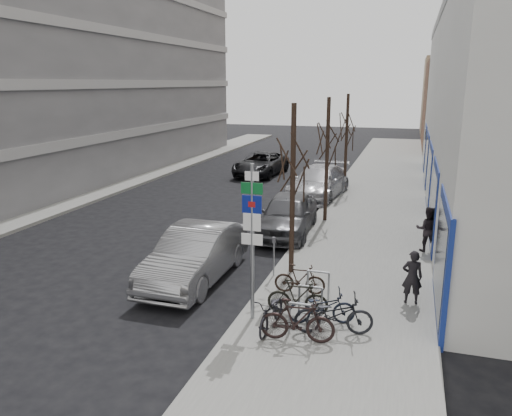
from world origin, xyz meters
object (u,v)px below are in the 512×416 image
Objects in this scene: bike_near_right at (297,320)px; parked_car_mid at (288,214)px; bike_near_left at (272,310)px; bike_far_inner at (300,279)px; meter_back at (330,185)px; bike_far_curb at (334,311)px; tree_far at (347,120)px; bike_rack at (311,297)px; pedestrian_near at (412,277)px; highway_sign_pole at (252,233)px; bike_mid_curb at (322,304)px; parked_car_back at (318,182)px; tree_near at (293,150)px; tree_mid at (328,131)px; meter_front at (274,252)px; bike_mid_inner at (298,297)px; parked_car_front at (195,255)px; meter_mid at (309,211)px; lane_car at (261,164)px; pedestrian_far at (427,229)px.

parked_car_mid is (-2.37, 8.76, 0.16)m from bike_near_right.
bike_far_inner is (0.20, 2.31, -0.06)m from bike_near_left.
meter_back is 0.85× the size of bike_far_inner.
bike_far_curb is 8.71m from parked_car_mid.
tree_far is at bearing 79.06° from parked_car_mid.
bike_far_curb reaches higher than bike_rack.
highway_sign_pole is at bearing 22.03° from pedestrian_near.
bike_far_inner is (-0.92, 1.64, -0.07)m from bike_mid_curb.
bike_far_curb is (1.49, 0.22, 0.07)m from bike_near_left.
tree_far is 3.81m from parked_car_back.
tree_mid is at bearing 90.00° from tree_near.
bike_near_left is at bearing -33.02° from highway_sign_pole.
meter_front is (-1.65, 2.40, 0.26)m from bike_rack.
pedestrian_near reaches higher than bike_near_right.
bike_mid_inner is (0.87, -2.95, -3.46)m from tree_near.
meter_back is 6.12m from parked_car_mid.
highway_sign_pole is 1.95m from bike_near_left.
bike_near_right is 5.03m from parked_car_front.
meter_mid is at bearing 95.14° from tree_near.
bike_mid_curb is at bearing -44.60° from bike_rack.
meter_front reaches higher than bike_near_left.
meter_back is at bearing -45.16° from lane_car.
parked_car_back reaches higher than bike_rack.
highway_sign_pole is 0.76× the size of tree_near.
pedestrian_near is (3.28, 2.60, 0.25)m from bike_near_left.
tree_mid is (0.20, 10.01, 1.65)m from highway_sign_pole.
bike_near_right is 15.92m from parked_car_back.
bike_mid_curb is 14.92m from parked_car_back.
parked_car_back reaches higher than bike_near_left.
bike_far_curb is (0.37, -0.45, 0.06)m from bike_mid_curb.
highway_sign_pole is 2.46× the size of bike_mid_curb.
meter_mid is at bearing -20.12° from pedestrian_far.
parked_car_mid is (-3.13, 8.13, 0.12)m from bike_far_curb.
tree_mid is 1.06× the size of parked_car_front.
pedestrian_near reaches higher than bike_mid_curb.
bike_mid_inner is 0.30× the size of lane_car.
pedestrian_far is (3.77, 7.34, 0.32)m from bike_near_left.
lane_car is at bearing 115.29° from meter_mid.
parked_car_front is (-3.23, 2.68, 0.19)m from bike_near_left.
highway_sign_pole is 2.19× the size of bike_far_curb.
bike_far_inner is (1.08, -1.11, -0.31)m from meter_front.
meter_back is at bearing -4.44° from bike_far_curb.
meter_back is 0.76× the size of pedestrian_far.
bike_near_left is (0.88, -8.92, -0.25)m from meter_mid.
highway_sign_pole is 2.74m from bike_far_curb.
parked_car_mid is (-2.40, 7.33, 0.19)m from bike_rack.
pedestrian_far is at bearing -48.97° from lane_car.
tree_far is at bearing -29.55° from lane_car.
meter_mid is 7.57m from pedestrian_near.
tree_near is 3.61× the size of pedestrian_near.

